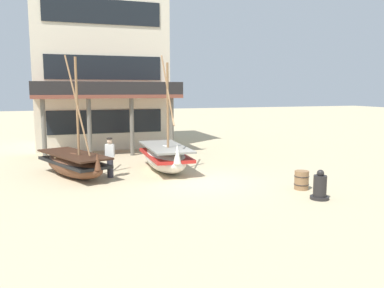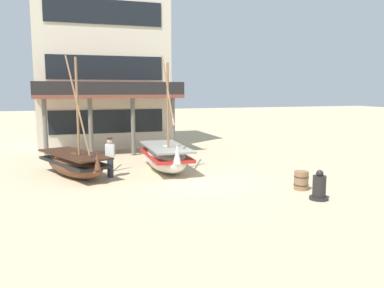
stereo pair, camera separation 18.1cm
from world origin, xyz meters
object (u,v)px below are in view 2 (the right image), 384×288
fishing_boat_near_left (74,163)px  harbor_building_main (101,70)px  fisherman_by_hull (110,158)px  capstan_winch (319,188)px  fishing_boat_centre_large (166,157)px  wooden_barrel (301,180)px

fishing_boat_near_left → harbor_building_main: (2.19, 9.98, 4.40)m
fisherman_by_hull → harbor_building_main: bearing=86.0°
capstan_winch → fishing_boat_centre_large: bearing=120.4°
capstan_winch → wooden_barrel: (0.19, 1.34, -0.06)m
fisherman_by_hull → harbor_building_main: harbor_building_main is taller
fisherman_by_hull → harbor_building_main: size_ratio=0.17×
fishing_boat_centre_large → wooden_barrel: fishing_boat_centre_large is taller
fishing_boat_centre_large → wooden_barrel: 6.33m
capstan_winch → harbor_building_main: harbor_building_main is taller
fishing_boat_centre_large → harbor_building_main: 11.06m
fishing_boat_near_left → capstan_winch: bearing=-39.4°
harbor_building_main → capstan_winch: bearing=-71.3°
capstan_winch → harbor_building_main: (-5.53, 16.32, 4.55)m
fishing_boat_near_left → capstan_winch: fishing_boat_near_left is taller
fishing_boat_centre_large → harbor_building_main: (-1.82, 10.01, 4.32)m
fisherman_by_hull → fishing_boat_centre_large: bearing=13.5°
fishing_boat_centre_large → fisherman_by_hull: (-2.57, -0.62, 0.19)m
fishing_boat_centre_large → harbor_building_main: bearing=100.3°
fishing_boat_near_left → wooden_barrel: (7.92, -5.01, -0.21)m
fishing_boat_near_left → fishing_boat_centre_large: (4.02, -0.03, 0.08)m
fishing_boat_centre_large → harbor_building_main: harbor_building_main is taller
fishing_boat_near_left → fishing_boat_centre_large: size_ratio=0.98×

